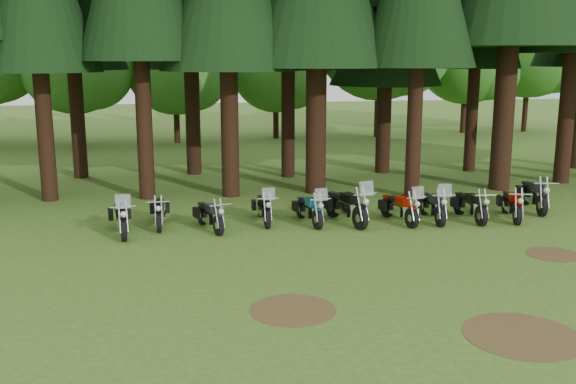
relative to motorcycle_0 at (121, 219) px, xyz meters
name	(u,v)px	position (x,y,z in m)	size (l,w,h in m)	color
ground	(398,270)	(6.88, -4.60, -0.47)	(120.00, 120.00, 0.00)	#386219
decid_2	(78,60)	(-3.55, 20.18, 4.48)	(6.72, 6.53, 8.40)	black
decid_3	(179,68)	(2.17, 20.54, 4.04)	(6.12, 5.95, 7.65)	black
decid_4	(280,69)	(8.46, 21.73, 3.90)	(5.93, 5.76, 7.41)	black
decid_5	(386,39)	(15.18, 21.12, 5.76)	(8.45, 8.21, 10.56)	black
decid_6	(472,56)	(21.74, 22.41, 4.73)	(7.06, 6.86, 8.82)	black
decid_7	(537,41)	(26.34, 22.23, 5.75)	(8.44, 8.20, 10.55)	black
dirt_patch_0	(293,310)	(3.88, -6.60, -0.47)	(1.80, 1.80, 0.01)	#4C3D1E
dirt_patch_1	(553,254)	(11.38, -4.10, -0.47)	(1.40, 1.40, 0.01)	#4C3D1E
dirt_patch_2	(522,335)	(7.88, -8.60, -0.47)	(2.20, 2.20, 0.01)	#4C3D1E
motorcycle_0	(121,219)	(0.00, 0.00, 0.00)	(0.60, 2.26, 1.42)	black
motorcycle_1	(159,213)	(1.09, 0.75, -0.05)	(0.29, 2.05, 0.83)	black
motorcycle_2	(210,216)	(2.59, 0.04, -0.06)	(0.70, 1.97, 0.82)	black
motorcycle_3	(264,209)	(4.32, 0.61, -0.03)	(0.39, 2.08, 1.31)	black
motorcycle_4	(309,210)	(5.69, 0.20, -0.03)	(0.58, 2.11, 1.32)	black
motorcycle_5	(346,207)	(6.85, 0.05, 0.04)	(0.92, 2.45, 1.55)	black
motorcycle_6	(399,209)	(8.51, -0.16, -0.02)	(0.69, 2.14, 1.35)	black
motorcycle_7	(432,206)	(9.63, -0.13, -0.01)	(0.47, 2.23, 1.40)	black
motorcycle_8	(470,207)	(10.85, -0.26, -0.03)	(0.31, 2.14, 0.87)	black
motorcycle_9	(512,205)	(12.24, -0.36, -0.03)	(0.72, 2.11, 0.88)	black
motorcycle_10	(534,196)	(13.60, 0.62, 0.03)	(0.68, 2.38, 0.98)	black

